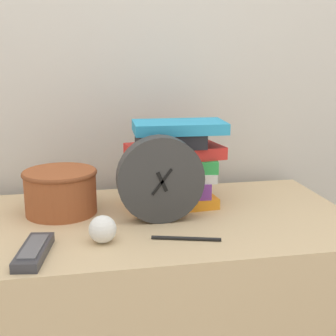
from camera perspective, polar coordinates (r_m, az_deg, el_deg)
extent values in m
cube|color=beige|center=(1.43, -5.80, 15.09)|extent=(6.00, 0.04, 2.40)
cylinder|color=#333333|center=(1.12, -0.94, -1.37)|extent=(0.21, 0.05, 0.21)
cylinder|color=silver|center=(1.11, -0.82, -1.57)|extent=(0.19, 0.01, 0.19)
cube|color=black|center=(1.10, -0.74, -1.69)|extent=(0.03, 0.01, 0.05)
cube|color=black|center=(1.10, -0.74, -1.69)|extent=(0.05, 0.01, 0.06)
cylinder|color=black|center=(1.10, -0.74, -1.69)|extent=(0.01, 0.01, 0.01)
cube|color=orange|center=(1.27, 0.25, -3.79)|extent=(0.24, 0.19, 0.03)
cube|color=#7A3899|center=(1.26, 0.52, -2.24)|extent=(0.18, 0.15, 0.04)
cube|color=white|center=(1.27, 1.41, -0.56)|extent=(0.21, 0.18, 0.02)
cube|color=green|center=(1.25, 1.05, 0.57)|extent=(0.23, 0.16, 0.03)
cube|color=red|center=(1.25, 0.77, 2.07)|extent=(0.26, 0.19, 0.03)
cube|color=#232328|center=(1.23, 0.25, 3.48)|extent=(0.17, 0.12, 0.04)
cube|color=#2D9ED1|center=(1.23, 1.38, 5.03)|extent=(0.24, 0.14, 0.03)
cylinder|color=#994C28|center=(1.22, -12.96, -2.85)|extent=(0.18, 0.18, 0.11)
torus|color=brown|center=(1.21, -13.09, -0.57)|extent=(0.19, 0.19, 0.01)
cube|color=#333338|center=(1.00, -16.04, -9.78)|extent=(0.08, 0.17, 0.02)
cube|color=#59595E|center=(0.99, -16.08, -9.17)|extent=(0.05, 0.12, 0.00)
sphere|color=white|center=(1.03, -7.98, -7.40)|extent=(0.06, 0.06, 0.06)
cylinder|color=black|center=(1.04, 2.23, -8.58)|extent=(0.15, 0.05, 0.01)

